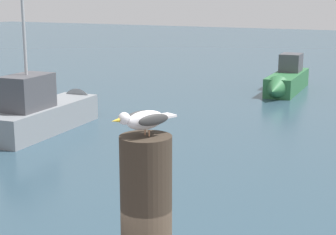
# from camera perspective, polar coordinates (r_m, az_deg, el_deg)

# --- Properties ---
(seagull) EXTENTS (0.21, 0.38, 0.14)m
(seagull) POSITION_cam_1_polar(r_m,az_deg,el_deg) (2.82, -2.49, -0.20)
(seagull) COLOR tan
(seagull) RESTS_ON mooring_post
(boat_grey) EXTENTS (1.54, 4.84, 4.58)m
(boat_grey) POSITION_cam_1_polar(r_m,az_deg,el_deg) (15.50, -12.28, 0.81)
(boat_grey) COLOR gray
(boat_grey) RESTS_ON ground_plane
(boat_green) EXTENTS (1.32, 4.65, 1.48)m
(boat_green) POSITION_cam_1_polar(r_m,az_deg,el_deg) (21.50, 12.23, 3.79)
(boat_green) COLOR #2D6B3D
(boat_green) RESTS_ON ground_plane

